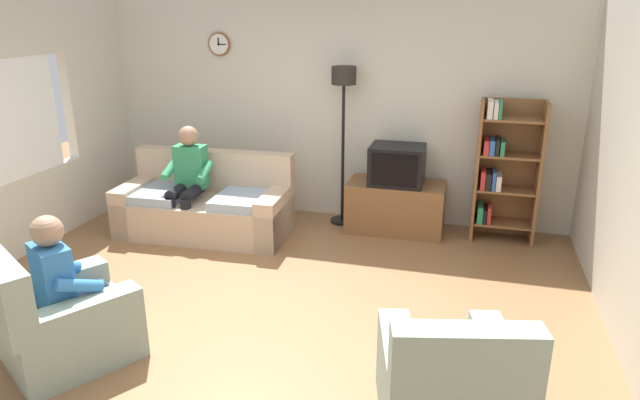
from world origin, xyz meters
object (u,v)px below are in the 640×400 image
(person_on_couch, at_px, (187,176))
(bookshelf, at_px, (502,169))
(armchair_near_bookshelf, at_px, (449,388))
(armchair_near_window, at_px, (62,323))
(floor_lamp, at_px, (344,102))
(person_in_left_armchair, at_px, (68,280))
(tv_stand, at_px, (395,207))
(couch, at_px, (206,207))
(tv, at_px, (397,165))

(person_on_couch, bearing_deg, bookshelf, 13.80)
(armchair_near_bookshelf, bearing_deg, armchair_near_window, 179.67)
(floor_lamp, relative_size, person_in_left_armchair, 1.65)
(armchair_near_window, bearing_deg, tv_stand, 57.96)
(couch, xyz_separation_m, armchair_near_bookshelf, (2.85, -2.55, -0.02))
(person_on_couch, xyz_separation_m, person_in_left_armchair, (0.28, -2.35, -0.09))
(floor_lamp, height_order, armchair_near_window, floor_lamp)
(couch, relative_size, tv_stand, 1.76)
(tv_stand, xyz_separation_m, person_on_couch, (-2.22, -0.75, 0.41))
(tv_stand, distance_m, person_on_couch, 2.38)
(tv_stand, distance_m, floor_lamp, 1.34)
(armchair_near_window, distance_m, person_on_couch, 2.47)
(tv_stand, relative_size, tv, 1.83)
(floor_lamp, distance_m, armchair_near_bookshelf, 3.77)
(armchair_near_bookshelf, distance_m, person_on_couch, 3.88)
(tv, bearing_deg, couch, -163.48)
(bookshelf, relative_size, armchair_near_window, 1.33)
(floor_lamp, bearing_deg, tv_stand, -8.62)
(tv, bearing_deg, person_in_left_armchair, -122.25)
(tv_stand, relative_size, armchair_near_window, 0.94)
(floor_lamp, xyz_separation_m, armchair_near_bookshelf, (1.42, -3.29, -1.16))
(tv_stand, height_order, tv, tv)
(couch, distance_m, tv_stand, 2.18)
(tv, bearing_deg, armchair_near_bookshelf, -76.39)
(tv, xyz_separation_m, armchair_near_window, (-1.99, -3.15, -0.50))
(armchair_near_window, height_order, armchair_near_bookshelf, same)
(couch, height_order, bookshelf, bookshelf)
(tv_stand, distance_m, armchair_near_bookshelf, 3.28)
(bookshelf, bearing_deg, tv, -175.06)
(tv, relative_size, person_in_left_armchair, 0.54)
(tv, relative_size, floor_lamp, 0.32)
(bookshelf, relative_size, armchair_near_bookshelf, 1.49)
(armchair_near_window, bearing_deg, armchair_near_bookshelf, -0.33)
(tv, bearing_deg, floor_lamp, 169.30)
(person_on_couch, distance_m, person_in_left_armchair, 2.37)
(couch, bearing_deg, person_in_left_armchair, -86.78)
(tv_stand, bearing_deg, floor_lamp, 171.38)
(couch, bearing_deg, person_on_couch, -142.52)
(couch, xyz_separation_m, armchair_near_window, (0.09, -2.54, -0.02))
(couch, relative_size, floor_lamp, 1.04)
(floor_lamp, distance_m, person_in_left_armchair, 3.55)
(tv_stand, relative_size, armchair_near_bookshelf, 1.06)
(person_on_couch, height_order, person_in_left_armchair, person_on_couch)
(armchair_near_bookshelf, height_order, person_in_left_armchair, person_in_left_armchair)
(person_in_left_armchair, bearing_deg, floor_lamp, 68.08)
(bookshelf, relative_size, floor_lamp, 0.84)
(person_in_left_armchair, bearing_deg, tv, 57.75)
(tv, distance_m, floor_lamp, 0.93)
(tv, height_order, person_on_couch, person_on_couch)
(tv, distance_m, person_in_left_armchair, 3.64)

